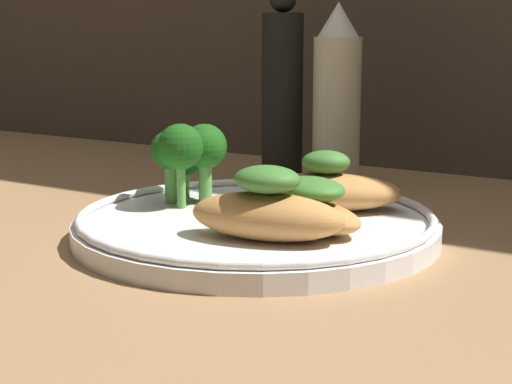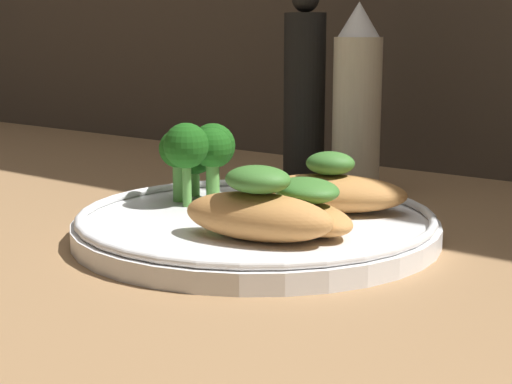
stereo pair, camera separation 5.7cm
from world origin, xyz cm
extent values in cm
cube|color=#936D47|center=(0.00, 0.00, -0.50)|extent=(180.00, 180.00, 1.00)
cylinder|color=white|center=(0.00, 0.00, 0.70)|extent=(26.66, 26.66, 1.40)
torus|color=white|center=(0.00, 0.00, 1.70)|extent=(26.06, 26.06, 0.60)
ellipsoid|color=#BC7F42|center=(3.69, -4.55, 2.96)|extent=(11.20, 6.59, 3.13)
ellipsoid|color=#3D752D|center=(3.69, -4.55, 5.43)|extent=(5.05, 4.35, 1.81)
ellipsoid|color=#BC7F42|center=(4.94, -0.81, 2.43)|extent=(9.86, 7.32, 2.07)
ellipsoid|color=#3D752D|center=(4.94, -0.81, 4.28)|extent=(6.32, 5.73, 1.63)
ellipsoid|color=#BC7F42|center=(2.89, 5.40, 2.80)|extent=(12.94, 10.03, 2.80)
ellipsoid|color=#3D752D|center=(2.89, 5.40, 5.10)|extent=(4.60, 4.24, 1.79)
cylinder|color=#569942|center=(-6.14, 2.25, 3.07)|extent=(1.03, 1.03, 3.34)
sphere|color=#195114|center=(-6.14, 2.25, 5.84)|extent=(3.13, 3.13, 3.13)
cylinder|color=#569942|center=(-6.78, 3.08, 2.99)|extent=(1.01, 1.01, 3.17)
sphere|color=#195114|center=(-6.78, 3.08, 5.84)|extent=(3.63, 3.63, 3.63)
cylinder|color=#569942|center=(-9.02, 3.39, 2.59)|extent=(0.72, 0.72, 2.37)
sphere|color=#195114|center=(-9.02, 3.39, 4.99)|extent=(3.48, 3.48, 3.48)
cylinder|color=#569942|center=(-8.62, 0.97, 3.01)|extent=(0.94, 0.94, 3.21)
sphere|color=#195114|center=(-8.62, 0.97, 5.68)|extent=(3.07, 3.07, 3.07)
cylinder|color=#569942|center=(-6.82, 0.19, 3.18)|extent=(0.71, 0.71, 3.56)
sphere|color=#195114|center=(-6.82, 0.19, 6.20)|extent=(3.54, 3.54, 3.54)
cylinder|color=beige|center=(-3.07, 19.19, 7.17)|extent=(4.49, 4.49, 14.34)
cone|color=white|center=(-3.07, 19.19, 15.92)|extent=(3.82, 3.82, 3.16)
cylinder|color=black|center=(-8.97, 19.19, 8.29)|extent=(4.03, 4.03, 16.58)
camera|label=1|loc=(29.52, -47.20, 14.82)|focal=55.00mm
camera|label=2|loc=(34.18, -43.95, 14.82)|focal=55.00mm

